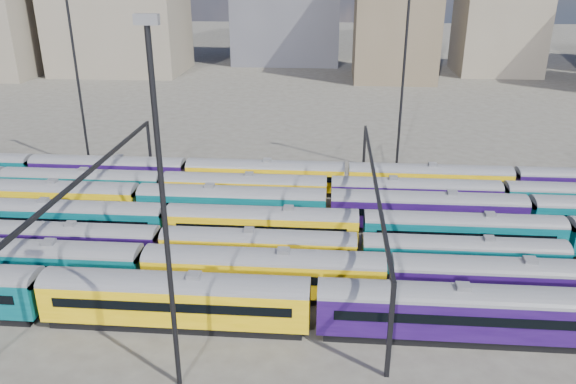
# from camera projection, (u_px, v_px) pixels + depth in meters

# --- Properties ---
(ground) EXTENTS (500.00, 500.00, 0.00)m
(ground) POSITION_uv_depth(u_px,v_px,m) (278.00, 245.00, 60.53)
(ground) COLOR #423E38
(ground) RESTS_ON ground
(rake_0) EXTENTS (158.59, 3.31, 5.59)m
(rake_0) POSITION_uv_depth(u_px,v_px,m) (457.00, 307.00, 44.42)
(rake_0) COLOR black
(rake_0) RESTS_ON ground
(rake_1) EXTENTS (110.05, 3.22, 5.44)m
(rake_1) POSITION_uv_depth(u_px,v_px,m) (264.00, 268.00, 50.24)
(rake_1) COLOR black
(rake_1) RESTS_ON ground
(rake_2) EXTENTS (98.02, 2.87, 4.83)m
(rake_2) POSITION_uv_depth(u_px,v_px,m) (64.00, 238.00, 56.50)
(rake_2) COLOR black
(rake_2) RESTS_ON ground
(rake_3) EXTENTS (104.03, 3.05, 5.13)m
(rake_3) POSITION_uv_depth(u_px,v_px,m) (262.00, 222.00, 59.63)
(rake_3) COLOR black
(rake_3) RESTS_ON ground
(rake_4) EXTENTS (132.06, 3.22, 5.43)m
(rake_4) POSITION_uv_depth(u_px,v_px,m) (138.00, 198.00, 65.29)
(rake_4) COLOR black
(rake_4) RESTS_ON ground
(rake_5) EXTENTS (123.59, 3.01, 5.07)m
(rake_5) POSITION_uv_depth(u_px,v_px,m) (163.00, 184.00, 69.88)
(rake_5) COLOR black
(rake_5) RESTS_ON ground
(rake_6) EXTENTS (126.59, 3.09, 5.20)m
(rake_6) POSITION_uv_depth(u_px,v_px,m) (346.00, 175.00, 72.80)
(rake_6) COLOR black
(rake_6) RESTS_ON ground
(gantry_1) EXTENTS (0.35, 40.35, 8.03)m
(gantry_1) POSITION_uv_depth(u_px,v_px,m) (89.00, 181.00, 59.43)
(gantry_1) COLOR black
(gantry_1) RESTS_ON ground
(gantry_2) EXTENTS (0.35, 40.35, 8.03)m
(gantry_2) POSITION_uv_depth(u_px,v_px,m) (374.00, 190.00, 57.24)
(gantry_2) COLOR black
(gantry_2) RESTS_ON ground
(mast_1) EXTENTS (1.40, 0.50, 25.60)m
(mast_1) POSITION_uv_depth(u_px,v_px,m) (77.00, 74.00, 77.76)
(mast_1) COLOR black
(mast_1) RESTS_ON ground
(mast_2) EXTENTS (1.40, 0.50, 25.60)m
(mast_2) POSITION_uv_depth(u_px,v_px,m) (164.00, 207.00, 35.31)
(mast_2) COLOR black
(mast_2) RESTS_ON ground
(mast_3) EXTENTS (1.40, 0.50, 25.60)m
(mast_3) POSITION_uv_depth(u_px,v_px,m) (403.00, 76.00, 76.32)
(mast_3) COLOR black
(mast_3) RESTS_ON ground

